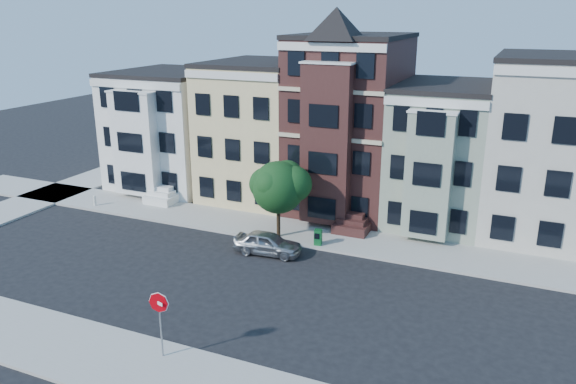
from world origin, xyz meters
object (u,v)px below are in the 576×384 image
at_px(stop_sign, 160,321).
at_px(street_tree, 278,191).
at_px(newspaper_box, 318,237).
at_px(fire_hydrant, 95,201).
at_px(parked_car, 268,243).

bearing_deg(stop_sign, street_tree, 110.36).
bearing_deg(newspaper_box, fire_hydrant, 171.97).
relative_size(fire_hydrant, stop_sign, 0.18).
relative_size(street_tree, newspaper_box, 6.14).
xyz_separation_m(street_tree, fire_hydrant, (-14.81, 0.02, -2.70)).
height_order(street_tree, parked_car, street_tree).
relative_size(parked_car, fire_hydrant, 6.72).
bearing_deg(stop_sign, parked_car, 109.21).
distance_m(street_tree, stop_sign, 13.88).
bearing_deg(stop_sign, newspaper_box, 98.65).
height_order(street_tree, newspaper_box, street_tree).
distance_m(parked_car, fire_hydrant, 15.43).
bearing_deg(street_tree, fire_hydrant, 179.93).
height_order(street_tree, stop_sign, street_tree).
bearing_deg(newspaper_box, parked_car, -144.81).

